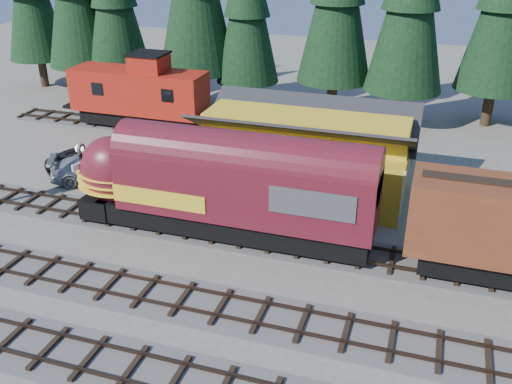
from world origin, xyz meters
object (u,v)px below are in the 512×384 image
(depot, at_px, (305,146))
(caboose, at_px, (140,94))
(pickup_truck_b, at_px, (99,168))
(pickup_truck_a, at_px, (93,166))
(locomotive, at_px, (214,189))

(depot, distance_m, caboose, 16.79)
(depot, distance_m, pickup_truck_b, 13.14)
(pickup_truck_a, bearing_deg, caboose, 19.73)
(locomotive, bearing_deg, pickup_truck_a, 157.21)
(depot, xyz_separation_m, pickup_truck_a, (-13.24, -2.30, -2.10))
(locomotive, xyz_separation_m, pickup_truck_b, (-9.51, 4.10, -1.72))
(depot, height_order, locomotive, depot)
(locomotive, distance_m, pickup_truck_a, 10.99)
(depot, height_order, pickup_truck_a, depot)
(depot, xyz_separation_m, pickup_truck_b, (-12.75, -2.40, -2.10))
(caboose, relative_size, pickup_truck_a, 1.73)
(caboose, xyz_separation_m, pickup_truck_b, (2.27, -9.90, -1.88))
(caboose, height_order, pickup_truck_a, caboose)
(locomotive, height_order, pickup_truck_b, locomotive)
(locomotive, distance_m, pickup_truck_b, 10.50)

